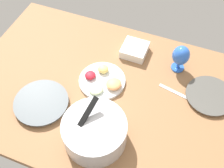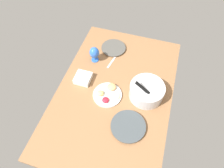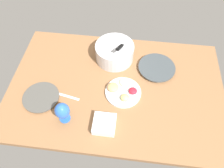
{
  "view_description": "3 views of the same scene",
  "coord_description": "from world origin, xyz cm",
  "views": [
    {
      "loc": [
        -33.8,
        81.17,
        127.02
      ],
      "look_at": [
        -1.84,
        -0.62,
        7.35
      ],
      "focal_mm": 45.03,
      "sensor_mm": 36.0,
      "label": 1
    },
    {
      "loc": [
        94.2,
        26.2,
        154.32
      ],
      "look_at": [
        -2.58,
        -3.31,
        7.35
      ],
      "focal_mm": 31.66,
      "sensor_mm": 36.0,
      "label": 2
    },
    {
      "loc": [
        8.25,
        -91.35,
        133.36
      ],
      "look_at": [
        -2.56,
        -3.28,
        7.35
      ],
      "focal_mm": 34.63,
      "sensor_mm": 36.0,
      "label": 3
    }
  ],
  "objects": [
    {
      "name": "mixing_bowl",
      "position": [
        -4.32,
        28.18,
        7.47
      ],
      "size": [
        30.55,
        30.55,
        21.0
      ],
      "color": "silver",
      "rests_on": "ground_plane"
    },
    {
      "name": "hurricane_glass_blue",
      "position": [
        -31.31,
        -30.45,
        10.33
      ],
      "size": [
        9.69,
        9.69,
        16.99
      ],
      "color": "blue",
      "rests_on": "ground_plane"
    },
    {
      "name": "fruit_platter",
      "position": [
        5.37,
        -4.7,
        1.82
      ],
      "size": [
        26.14,
        26.14,
        5.58
      ],
      "color": "silver",
      "rests_on": "ground_plane"
    },
    {
      "name": "square_bowl_white",
      "position": [
        -3.99,
        -32.57,
        3.11
      ],
      "size": [
        14.7,
        14.7,
        5.59
      ],
      "color": "white",
      "rests_on": "ground_plane"
    },
    {
      "name": "fork_by_left_plate",
      "position": [
        -33.76,
        -13.1,
        0.3
      ],
      "size": [
        18.0,
        5.32,
        0.6
      ],
      "primitive_type": "cube",
      "rotation": [
        0.0,
        0.0,
        -0.2
      ],
      "color": "silver",
      "rests_on": "ground_plane"
    },
    {
      "name": "dinner_plate_left",
      "position": [
        -52.29,
        -16.76,
        1.06
      ],
      "size": [
        26.09,
        26.09,
        2.05
      ],
      "color": "silver",
      "rests_on": "ground_plane"
    },
    {
      "name": "dinner_plate_right",
      "position": [
        30.04,
        20.51,
        1.45
      ],
      "size": [
        28.98,
        28.98,
        2.8
      ],
      "color": "silver",
      "rests_on": "ground_plane"
    },
    {
      "name": "ground_plane",
      "position": [
        0.0,
        0.0,
        -2.0
      ],
      "size": [
        160.0,
        104.0,
        4.0
      ],
      "primitive_type": "cube",
      "color": "#8C603D"
    }
  ]
}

